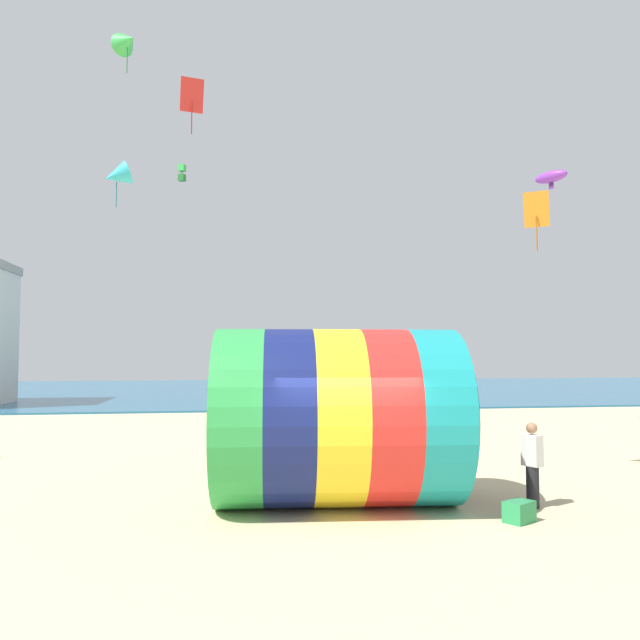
{
  "coord_description": "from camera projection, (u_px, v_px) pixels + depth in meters",
  "views": [
    {
      "loc": [
        -2.12,
        -11.04,
        2.87
      ],
      "look_at": [
        0.05,
        2.91,
        3.68
      ],
      "focal_mm": 35.0,
      "sensor_mm": 36.0,
      "label": 1
    }
  ],
  "objects": [
    {
      "name": "kite_purple_parafoil",
      "position": [
        551.0,
        177.0,
        25.03
      ],
      "size": [
        1.22,
        1.55,
        0.78
      ],
      "color": "purple"
    },
    {
      "name": "giant_inflatable_tube",
      "position": [
        337.0,
        417.0,
        12.06
      ],
      "size": [
        4.9,
        3.77,
        3.39
      ],
      "color": "green",
      "rests_on": "ground"
    },
    {
      "name": "bystander_near_water",
      "position": [
        451.0,
        421.0,
        19.41
      ],
      "size": [
        0.42,
        0.34,
        1.65
      ],
      "color": "black",
      "rests_on": "ground"
    },
    {
      "name": "kite_green_delta",
      "position": [
        127.0,
        41.0,
        20.14
      ],
      "size": [
        1.09,
        1.1,
        1.45
      ],
      "color": "green"
    },
    {
      "name": "cooler_box",
      "position": [
        519.0,
        512.0,
        10.76
      ],
      "size": [
        0.63,
        0.58,
        0.36
      ],
      "primitive_type": "cube",
      "rotation": [
        0.0,
        0.0,
        0.55
      ],
      "color": "#268C4C",
      "rests_on": "ground"
    },
    {
      "name": "kite_red_diamond",
      "position": [
        192.0,
        96.0,
        17.57
      ],
      "size": [
        0.68,
        0.33,
        1.59
      ],
      "color": "red"
    },
    {
      "name": "bystander_mid_beach",
      "position": [
        313.0,
        408.0,
        25.05
      ],
      "size": [
        0.41,
        0.33,
        1.53
      ],
      "color": "black",
      "rests_on": "ground"
    },
    {
      "name": "kite_cyan_delta",
      "position": [
        117.0,
        176.0,
        19.44
      ],
      "size": [
        1.11,
        0.94,
        1.48
      ],
      "color": "#2DB2C6"
    },
    {
      "name": "sea",
      "position": [
        249.0,
        390.0,
        51.65
      ],
      "size": [
        120.0,
        40.0,
        0.1
      ],
      "primitive_type": "cube",
      "color": "#236084",
      "rests_on": "ground"
    },
    {
      "name": "kite_orange_diamond",
      "position": [
        536.0,
        211.0,
        14.77
      ],
      "size": [
        0.61,
        0.52,
        1.4
      ],
      "color": "orange"
    },
    {
      "name": "ground_plane",
      "position": [
        343.0,
        518.0,
        11.05
      ],
      "size": [
        120.0,
        120.0,
        0.0
      ],
      "primitive_type": "plane",
      "color": "#CCBA8C"
    },
    {
      "name": "kite_handler",
      "position": [
        532.0,
        464.0,
        11.82
      ],
      "size": [
        0.35,
        0.42,
        1.6
      ],
      "color": "black",
      "rests_on": "ground"
    },
    {
      "name": "kite_green_box",
      "position": [
        182.0,
        173.0,
        27.0
      ],
      "size": [
        0.35,
        0.35,
        0.76
      ],
      "color": "green"
    }
  ]
}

